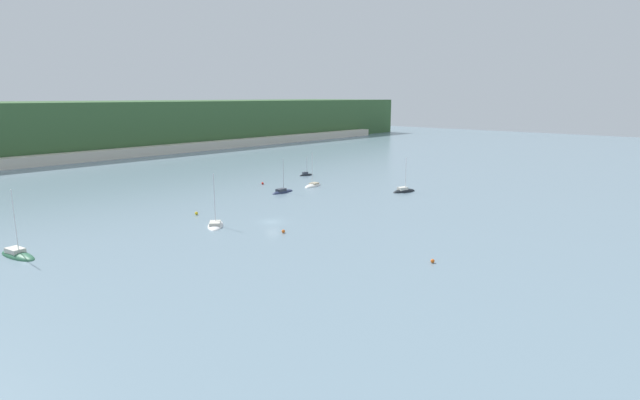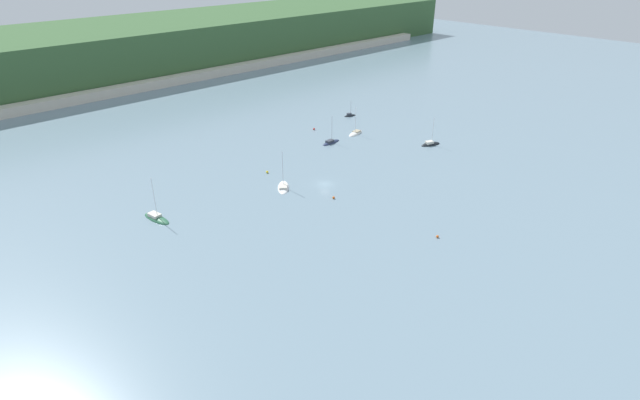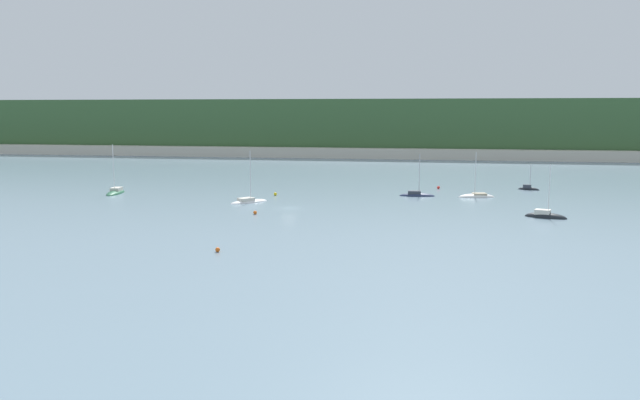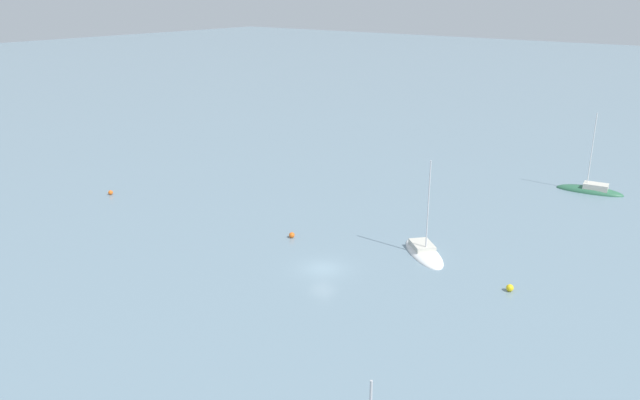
{
  "view_description": "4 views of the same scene",
  "coord_description": "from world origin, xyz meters",
  "px_view_note": "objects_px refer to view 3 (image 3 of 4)",
  "views": [
    {
      "loc": [
        -67.69,
        -74.15,
        25.49
      ],
      "look_at": [
        11.77,
        -2.74,
        3.17
      ],
      "focal_mm": 28.0,
      "sensor_mm": 36.0,
      "label": 1
    },
    {
      "loc": [
        -86.54,
        -89.28,
        59.63
      ],
      "look_at": [
        -11.43,
        -10.15,
        2.99
      ],
      "focal_mm": 28.0,
      "sensor_mm": 36.0,
      "label": 2
    },
    {
      "loc": [
        26.31,
        -114.14,
        18.4
      ],
      "look_at": [
        5.94,
        0.56,
        1.65
      ],
      "focal_mm": 35.0,
      "sensor_mm": 36.0,
      "label": 3
    },
    {
      "loc": [
        45.63,
        35.22,
        27.03
      ],
      "look_at": [
        -12.55,
        -10.17,
        1.88
      ],
      "focal_mm": 35.0,
      "sensor_mm": 36.0,
      "label": 4
    }
  ],
  "objects_px": {
    "sailboat_0": "(116,193)",
    "mooring_buoy_0": "(438,187)",
    "mooring_buoy_1": "(218,250)",
    "sailboat_3": "(417,195)",
    "mooring_buoy_3": "(255,213)",
    "sailboat_1": "(528,189)",
    "sailboat_2": "(477,197)",
    "sailboat_4": "(249,202)",
    "sailboat_5": "(545,217)",
    "mooring_buoy_2": "(275,194)"
  },
  "relations": [
    {
      "from": "sailboat_5",
      "to": "mooring_buoy_2",
      "type": "xyz_separation_m",
      "value": [
        -53.08,
        19.28,
        0.22
      ]
    },
    {
      "from": "mooring_buoy_3",
      "to": "mooring_buoy_0",
      "type": "bearing_deg",
      "value": 52.57
    },
    {
      "from": "sailboat_0",
      "to": "sailboat_3",
      "type": "bearing_deg",
      "value": 87.66
    },
    {
      "from": "mooring_buoy_0",
      "to": "mooring_buoy_3",
      "type": "distance_m",
      "value": 53.82
    },
    {
      "from": "sailboat_0",
      "to": "sailboat_3",
      "type": "height_order",
      "value": "sailboat_0"
    },
    {
      "from": "sailboat_3",
      "to": "sailboat_2",
      "type": "bearing_deg",
      "value": -0.28
    },
    {
      "from": "sailboat_5",
      "to": "mooring_buoy_3",
      "type": "xyz_separation_m",
      "value": [
        -50.58,
        -5.48,
        0.2
      ]
    },
    {
      "from": "sailboat_4",
      "to": "sailboat_5",
      "type": "distance_m",
      "value": 56.6
    },
    {
      "from": "sailboat_5",
      "to": "mooring_buoy_1",
      "type": "relative_size",
      "value": 16.19
    },
    {
      "from": "sailboat_3",
      "to": "mooring_buoy_1",
      "type": "xyz_separation_m",
      "value": [
        -24.51,
        -59.22,
        0.19
      ]
    },
    {
      "from": "mooring_buoy_1",
      "to": "mooring_buoy_0",
      "type": "bearing_deg",
      "value": 68.04
    },
    {
      "from": "sailboat_2",
      "to": "mooring_buoy_3",
      "type": "relative_size",
      "value": 15.92
    },
    {
      "from": "mooring_buoy_1",
      "to": "sailboat_5",
      "type": "bearing_deg",
      "value": 36.86
    },
    {
      "from": "sailboat_2",
      "to": "mooring_buoy_1",
      "type": "xyz_separation_m",
      "value": [
        -37.2,
        -59.74,
        0.24
      ]
    },
    {
      "from": "sailboat_4",
      "to": "sailboat_5",
      "type": "relative_size",
      "value": 1.08
    },
    {
      "from": "sailboat_4",
      "to": "sailboat_5",
      "type": "bearing_deg",
      "value": -57.57
    },
    {
      "from": "mooring_buoy_0",
      "to": "sailboat_1",
      "type": "bearing_deg",
      "value": 5.71
    },
    {
      "from": "mooring_buoy_0",
      "to": "mooring_buoy_2",
      "type": "relative_size",
      "value": 1.01
    },
    {
      "from": "sailboat_2",
      "to": "sailboat_4",
      "type": "distance_m",
      "value": 48.66
    },
    {
      "from": "sailboat_3",
      "to": "mooring_buoy_1",
      "type": "bearing_deg",
      "value": -115.12
    },
    {
      "from": "sailboat_3",
      "to": "mooring_buoy_2",
      "type": "relative_size",
      "value": 14.08
    },
    {
      "from": "sailboat_0",
      "to": "mooring_buoy_1",
      "type": "relative_size",
      "value": 18.87
    },
    {
      "from": "mooring_buoy_0",
      "to": "mooring_buoy_3",
      "type": "bearing_deg",
      "value": -127.43
    },
    {
      "from": "sailboat_3",
      "to": "sailboat_1",
      "type": "bearing_deg",
      "value": 28.54
    },
    {
      "from": "sailboat_0",
      "to": "mooring_buoy_3",
      "type": "distance_m",
      "value": 44.43
    },
    {
      "from": "sailboat_4",
      "to": "mooring_buoy_3",
      "type": "bearing_deg",
      "value": -117.95
    },
    {
      "from": "sailboat_2",
      "to": "sailboat_4",
      "type": "bearing_deg",
      "value": 5.77
    },
    {
      "from": "sailboat_5",
      "to": "mooring_buoy_1",
      "type": "height_order",
      "value": "sailboat_5"
    },
    {
      "from": "mooring_buoy_0",
      "to": "sailboat_5",
      "type": "bearing_deg",
      "value": -64.38
    },
    {
      "from": "mooring_buoy_0",
      "to": "mooring_buoy_1",
      "type": "relative_size",
      "value": 1.13
    },
    {
      "from": "sailboat_4",
      "to": "mooring_buoy_0",
      "type": "distance_m",
      "value": 47.68
    },
    {
      "from": "sailboat_0",
      "to": "mooring_buoy_0",
      "type": "relative_size",
      "value": 16.66
    },
    {
      "from": "sailboat_1",
      "to": "mooring_buoy_2",
      "type": "bearing_deg",
      "value": -141.35
    },
    {
      "from": "sailboat_0",
      "to": "mooring_buoy_0",
      "type": "distance_m",
      "value": 74.33
    },
    {
      "from": "sailboat_3",
      "to": "mooring_buoy_2",
      "type": "distance_m",
      "value": 30.8
    },
    {
      "from": "mooring_buoy_1",
      "to": "mooring_buoy_2",
      "type": "xyz_separation_m",
      "value": [
        -5.95,
        54.62,
        0.04
      ]
    },
    {
      "from": "sailboat_4",
      "to": "mooring_buoy_0",
      "type": "xyz_separation_m",
      "value": [
        38.08,
        28.69,
        0.24
      ]
    },
    {
      "from": "sailboat_0",
      "to": "mooring_buoy_0",
      "type": "bearing_deg",
      "value": 97.55
    },
    {
      "from": "sailboat_5",
      "to": "sailboat_4",
      "type": "bearing_deg",
      "value": -169.15
    },
    {
      "from": "sailboat_0",
      "to": "mooring_buoy_3",
      "type": "xyz_separation_m",
      "value": [
        38.65,
        -21.92,
        0.2
      ]
    },
    {
      "from": "sailboat_0",
      "to": "mooring_buoy_1",
      "type": "height_order",
      "value": "sailboat_0"
    },
    {
      "from": "sailboat_2",
      "to": "mooring_buoy_2",
      "type": "xyz_separation_m",
      "value": [
        -43.15,
        -5.13,
        0.28
      ]
    },
    {
      "from": "sailboat_1",
      "to": "sailboat_2",
      "type": "relative_size",
      "value": 0.64
    },
    {
      "from": "sailboat_2",
      "to": "sailboat_5",
      "type": "height_order",
      "value": "sailboat_2"
    },
    {
      "from": "sailboat_2",
      "to": "mooring_buoy_0",
      "type": "xyz_separation_m",
      "value": [
        -7.93,
        12.86,
        0.28
      ]
    },
    {
      "from": "mooring_buoy_3",
      "to": "mooring_buoy_1",
      "type": "bearing_deg",
      "value": -83.41
    },
    {
      "from": "sailboat_1",
      "to": "mooring_buoy_0",
      "type": "distance_m",
      "value": 20.89
    },
    {
      "from": "sailboat_0",
      "to": "sailboat_1",
      "type": "relative_size",
      "value": 1.76
    },
    {
      "from": "sailboat_3",
      "to": "mooring_buoy_3",
      "type": "xyz_separation_m",
      "value": [
        -27.96,
        -29.36,
        0.2
      ]
    },
    {
      "from": "sailboat_3",
      "to": "mooring_buoy_0",
      "type": "relative_size",
      "value": 13.89
    }
  ]
}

